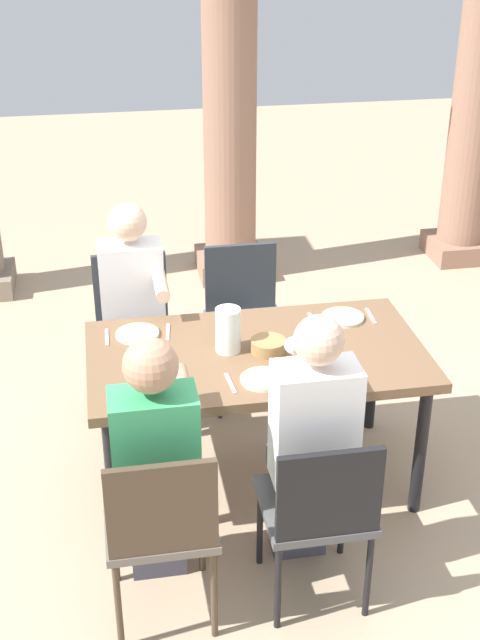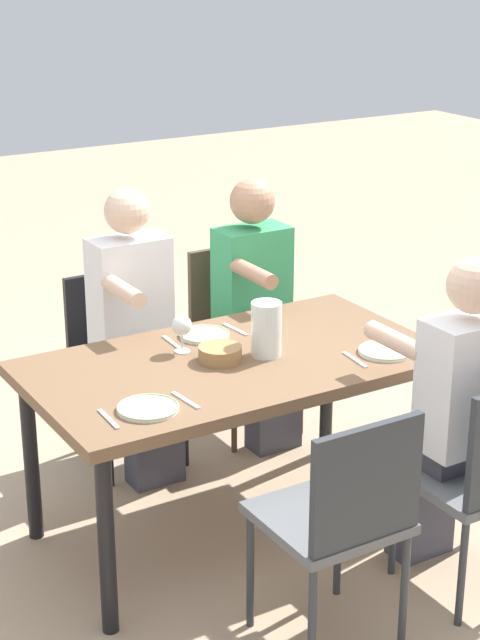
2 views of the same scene
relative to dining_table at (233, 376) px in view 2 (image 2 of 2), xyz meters
name	(u,v)px [view 2 (image 2 of 2)]	position (x,y,z in m)	size (l,w,h in m)	color
ground_plane	(234,528)	(0.00, 0.00, -0.69)	(16.00, 16.00, 0.00)	tan
dining_table	(233,376)	(0.00, 0.00, 0.00)	(1.61, 0.89, 0.76)	brown
chair_west_south	(240,324)	(-0.55, -0.86, -0.16)	(0.44, 0.44, 0.89)	#6A6158
chair_mid_north	(342,513)	(0.09, 0.86, -0.15)	(0.44, 0.44, 0.90)	#5B5E61
chair_mid_south	(120,353)	(0.09, -0.86, -0.18)	(0.44, 0.44, 0.87)	#4F4F50
diner_woman_green	(259,304)	(-0.54, -0.68, 0.00)	(0.35, 0.50, 1.27)	#3F3F4C
diner_man_white	(137,327)	(0.10, -0.67, 0.01)	(0.35, 0.49, 1.31)	#3F3F4C
diner_guest_third	(452,408)	(-0.54, 0.67, 0.00)	(0.35, 0.49, 1.28)	#3F3F4C
plate_0	(385,351)	(-0.55, 0.26, 0.08)	(0.22, 0.22, 0.02)	white
fork_0	(415,345)	(-0.70, 0.26, 0.08)	(0.02, 0.17, 0.01)	silver
spoon_0	(355,360)	(-0.40, 0.26, 0.08)	(0.02, 0.17, 0.01)	silver
plate_1	(204,335)	(-0.02, -0.27, 0.08)	(0.21, 0.21, 0.02)	white
wine_glass_1	(182,326)	(0.13, -0.17, 0.18)	(0.08, 0.08, 0.15)	white
fork_1	(236,329)	(-0.17, -0.27, 0.08)	(0.02, 0.17, 0.01)	silver
spoon_1	(172,343)	(0.13, -0.27, 0.08)	(0.02, 0.17, 0.01)	silver
plate_2	(148,408)	(0.50, 0.26, 0.08)	(0.22, 0.22, 0.02)	white
fork_2	(186,400)	(0.35, 0.26, 0.08)	(0.02, 0.17, 0.01)	silver
spoon_2	(109,419)	(0.65, 0.26, 0.08)	(0.02, 0.17, 0.01)	silver
water_pitcher	(266,332)	(-0.13, 0.03, 0.17)	(0.12, 0.12, 0.22)	white
bread_basket	(220,354)	(0.05, -0.01, 0.10)	(0.17, 0.17, 0.06)	#9E7547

